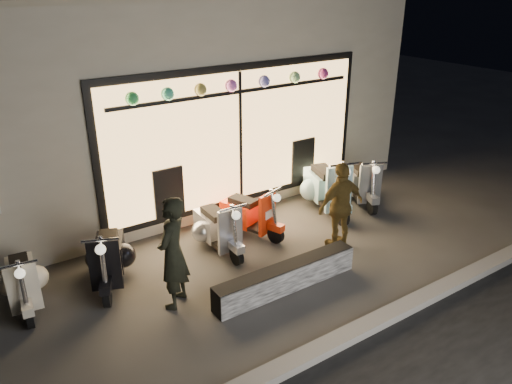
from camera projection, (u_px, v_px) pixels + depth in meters
ground at (263, 268)px, 7.95m from camera, size 40.00×40.00×0.00m
kerb at (351, 334)px, 6.40m from camera, size 40.00×0.25×0.12m
shop_building at (135, 84)px, 10.91m from camera, size 10.20×6.23×4.20m
graffiti_barrier at (286, 277)px, 7.35m from camera, size 2.38×0.28×0.40m
scooter_silver at (216, 226)px, 8.45m from camera, size 0.43×1.32×0.95m
scooter_red at (245, 213)px, 8.95m from camera, size 0.69×1.29×0.93m
scooter_black at (109, 256)px, 7.55m from camera, size 0.79×1.36×0.99m
scooter_cream at (22, 279)px, 7.02m from camera, size 0.48×1.27×0.90m
scooter_blue at (325, 186)px, 9.90m from camera, size 0.81×1.60×1.14m
scooter_grey at (360, 181)px, 10.26m from camera, size 0.82×1.38×1.01m
man at (173, 253)px, 6.78m from camera, size 0.71×0.69×1.64m
woman at (341, 206)px, 8.33m from camera, size 0.91×0.43×1.52m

